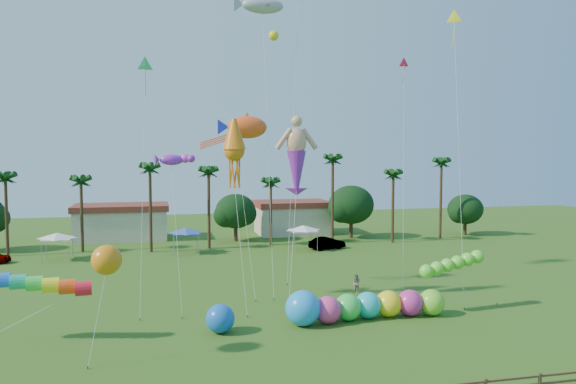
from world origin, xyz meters
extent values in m
plane|color=#285116|center=(0.00, 0.00, 0.00)|extent=(160.00, 160.00, 0.00)
cylinder|color=#3A2819|center=(-26.00, 40.00, 4.50)|extent=(0.36, 0.36, 9.00)
cylinder|color=#3A2819|center=(-18.00, 41.00, 4.25)|extent=(0.36, 0.36, 8.50)
cylinder|color=#3A2819|center=(-10.00, 39.00, 5.00)|extent=(0.36, 0.36, 10.00)
cylinder|color=#3A2819|center=(-3.00, 40.00, 4.75)|extent=(0.36, 0.36, 9.50)
cylinder|color=#3A2819|center=(5.00, 41.00, 4.00)|extent=(0.36, 0.36, 8.00)
cylinder|color=#3A2819|center=(13.00, 40.00, 5.50)|extent=(0.36, 0.36, 11.00)
cylinder|color=#3A2819|center=(21.00, 39.00, 4.50)|extent=(0.36, 0.36, 9.00)
cylinder|color=#3A2819|center=(29.00, 41.00, 5.25)|extent=(0.36, 0.36, 10.50)
sphere|color=#113814|center=(1.00, 45.00, 4.03)|extent=(5.46, 5.46, 5.46)
sphere|color=#113814|center=(17.00, 44.00, 4.65)|extent=(6.30, 6.30, 6.30)
sphere|color=#113814|center=(34.00, 43.00, 3.72)|extent=(5.04, 5.04, 5.04)
cube|color=beige|center=(-14.00, 50.00, 2.00)|extent=(12.00, 7.00, 4.00)
cube|color=beige|center=(10.00, 50.00, 2.00)|extent=(10.00, 7.00, 4.00)
pyramid|color=white|center=(-20.00, 36.00, 2.75)|extent=(3.00, 3.00, 0.60)
pyramid|color=blue|center=(-6.00, 37.00, 2.75)|extent=(3.00, 3.00, 0.60)
pyramid|color=white|center=(8.00, 36.00, 2.75)|extent=(3.00, 3.00, 0.60)
cube|color=brown|center=(9.00, -6.00, 0.50)|extent=(0.12, 0.12, 1.00)
imported|color=#4C4C54|center=(11.07, 36.06, 0.75)|extent=(4.82, 2.88, 1.50)
imported|color=#AD9190|center=(7.09, 14.78, 0.79)|extent=(0.96, 0.98, 1.59)
sphere|color=#E13B87|center=(2.17, 7.17, 0.96)|extent=(1.91, 1.91, 1.91)
sphere|color=#32D44A|center=(3.75, 7.51, 0.96)|extent=(1.91, 1.91, 1.91)
sphere|color=#1CB6C7|center=(5.33, 7.72, 0.96)|extent=(1.91, 1.91, 1.91)
sphere|color=yellow|center=(6.93, 7.73, 0.96)|extent=(1.91, 1.91, 1.91)
sphere|color=#C82F92|center=(8.53, 7.57, 0.96)|extent=(1.91, 1.91, 1.91)
sphere|color=#74D62F|center=(10.13, 7.35, 0.96)|extent=(1.91, 1.91, 1.91)
sphere|color=#1B92FB|center=(0.37, 7.10, 1.22)|extent=(2.54, 2.54, 2.44)
sphere|color=blue|center=(-5.31, 6.85, 0.96)|extent=(1.91, 1.91, 1.91)
cylinder|color=red|center=(-15.49, 6.97, 3.43)|extent=(6.88, 1.38, 0.92)
cylinder|color=silver|center=(-17.11, 7.35, 1.71)|extent=(6.68, 0.78, 3.45)
ellipsoid|color=#5FE132|center=(9.88, 7.75, 3.17)|extent=(5.52, 1.06, 1.21)
cylinder|color=silver|center=(13.16, 8.24, 1.59)|extent=(6.59, 1.01, 3.19)
cylinder|color=brown|center=(16.45, 8.73, 0.08)|extent=(0.08, 0.08, 0.16)
sphere|color=orange|center=(-12.06, 3.36, 5.81)|extent=(1.97, 1.97, 1.70)
cylinder|color=silver|center=(-12.57, 2.85, 2.91)|extent=(1.07, 1.07, 5.82)
cylinder|color=brown|center=(-13.09, 2.33, 0.08)|extent=(0.08, 0.08, 0.16)
cylinder|color=silver|center=(0.56, 10.96, 5.59)|extent=(1.61, 3.81, 11.20)
cylinder|color=brown|center=(-0.23, 9.07, 0.08)|extent=(0.08, 0.08, 0.16)
ellipsoid|color=#FF531C|center=(-1.65, 18.20, 14.01)|extent=(5.27, 2.21, 2.14)
cylinder|color=silver|center=(-1.68, 16.10, 7.00)|extent=(0.08, 4.22, 14.01)
cylinder|color=brown|center=(-1.70, 14.00, 0.08)|extent=(0.08, 0.08, 0.16)
ellipsoid|color=#9CA0AA|center=(0.28, 21.08, 25.00)|extent=(5.04, 1.81, 1.80)
cylinder|color=silver|center=(0.03, 17.58, 12.50)|extent=(0.52, 7.02, 25.01)
cylinder|color=brown|center=(-0.21, 14.08, 0.08)|extent=(0.08, 0.08, 0.16)
cone|color=orange|center=(-3.35, 13.95, 11.99)|extent=(2.04, 2.04, 5.17)
cylinder|color=silver|center=(-3.19, 11.92, 6.00)|extent=(0.34, 4.08, 12.00)
cylinder|color=brown|center=(-3.03, 9.90, 0.08)|extent=(0.08, 0.08, 0.16)
ellipsoid|color=purple|center=(-8.10, 14.63, 11.30)|extent=(3.51, 2.69, 1.21)
cylinder|color=silver|center=(-7.86, 12.64, 5.65)|extent=(0.51, 4.00, 11.31)
cylinder|color=brown|center=(-7.62, 10.65, 0.08)|extent=(0.08, 0.08, 0.16)
cone|color=red|center=(12.27, 17.29, 19.75)|extent=(1.07, 0.25, 1.06)
cylinder|color=silver|center=(11.68, 15.79, 9.87)|extent=(1.21, 3.03, 19.75)
cylinder|color=brown|center=(11.09, 14.29, 0.08)|extent=(0.08, 0.08, 0.16)
cone|color=yellow|center=(14.20, 12.19, 22.63)|extent=(1.32, 0.96, 1.37)
cylinder|color=silver|center=(13.71, 10.13, 11.32)|extent=(1.01, 4.15, 22.64)
cylinder|color=brown|center=(13.23, 8.07, 0.08)|extent=(0.08, 0.08, 0.16)
cone|color=#2EC563|center=(-9.95, 15.31, 18.50)|extent=(1.38, 0.48, 1.35)
cylinder|color=silver|center=(-10.25, 13.11, 9.25)|extent=(0.62, 4.44, 18.51)
cylinder|color=brown|center=(-10.55, 10.90, 0.08)|extent=(0.08, 0.08, 0.16)
cylinder|color=silver|center=(2.98, 20.62, 14.26)|extent=(1.99, 3.50, 28.53)
cylinder|color=brown|center=(2.01, 18.88, 0.08)|extent=(0.08, 0.08, 0.16)
camera|label=1|loc=(-9.25, -29.35, 11.83)|focal=35.00mm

